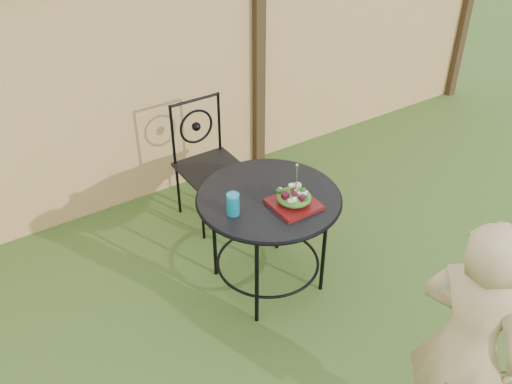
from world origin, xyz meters
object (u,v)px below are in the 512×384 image
patio_chair (207,160)px  diner (466,347)px  patio_table (269,214)px  salad_plate (294,204)px

patio_chair → diner: diner is taller
patio_table → diner: diner is taller
patio_chair → diner: size_ratio=0.67×
patio_chair → salad_plate: bearing=-89.4°
patio_table → diner: 1.48m
patio_chair → diner: 2.39m
patio_table → salad_plate: bearing=-67.5°
diner → salad_plate: size_ratio=5.26×
patio_table → patio_chair: 0.92m
patio_table → patio_chair: bearing=86.4°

